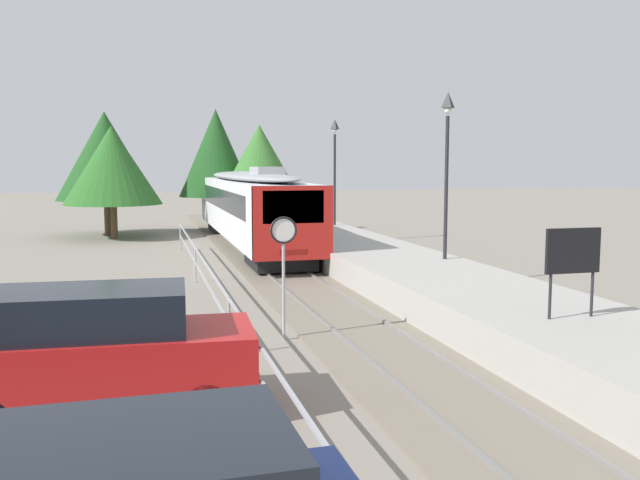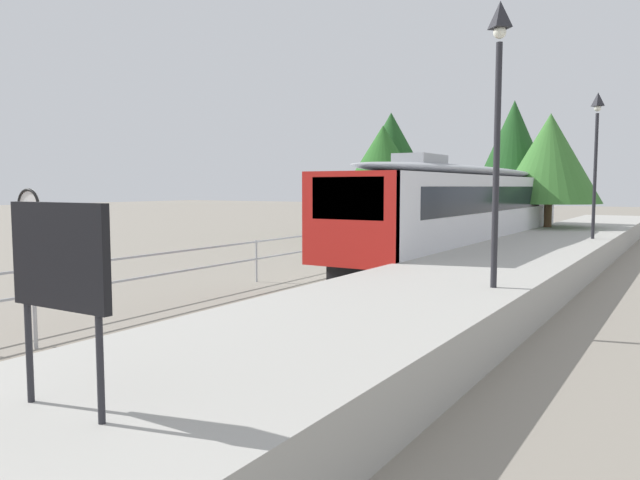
{
  "view_description": "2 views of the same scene",
  "coord_description": "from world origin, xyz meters",
  "px_view_note": "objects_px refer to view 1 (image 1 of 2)",
  "views": [
    {
      "loc": [
        -4.96,
        -1.54,
        3.92
      ],
      "look_at": [
        0.4,
        18.61,
        1.6
      ],
      "focal_mm": 37.55,
      "sensor_mm": 36.0,
      "label": 1
    },
    {
      "loc": [
        7.79,
        6.65,
        2.83
      ],
      "look_at": [
        0.4,
        18.61,
        1.6
      ],
      "focal_mm": 34.33,
      "sensor_mm": 36.0,
      "label": 2
    }
  ],
  "objects_px": {
    "platform_lamp_far_end": "(335,152)",
    "parked_suv_red": "(101,351)",
    "commuter_train": "(249,203)",
    "platform_notice_board": "(573,254)",
    "speed_limit_sign": "(284,247)",
    "platform_lamp_mid_platform": "(447,144)"
  },
  "relations": [
    {
      "from": "platform_notice_board",
      "to": "parked_suv_red",
      "type": "distance_m",
      "value": 9.0
    },
    {
      "from": "commuter_train",
      "to": "platform_lamp_mid_platform",
      "type": "bearing_deg",
      "value": -69.43
    },
    {
      "from": "commuter_train",
      "to": "parked_suv_red",
      "type": "relative_size",
      "value": 4.19
    },
    {
      "from": "platform_notice_board",
      "to": "speed_limit_sign",
      "type": "bearing_deg",
      "value": 149.19
    },
    {
      "from": "platform_lamp_mid_platform",
      "to": "platform_lamp_far_end",
      "type": "height_order",
      "value": "same"
    },
    {
      "from": "commuter_train",
      "to": "parked_suv_red",
      "type": "xyz_separation_m",
      "value": [
        -5.65,
        -21.21,
        -1.09
      ]
    },
    {
      "from": "commuter_train",
      "to": "platform_notice_board",
      "type": "relative_size",
      "value": 10.93
    },
    {
      "from": "platform_lamp_far_end",
      "to": "platform_notice_board",
      "type": "height_order",
      "value": "platform_lamp_far_end"
    },
    {
      "from": "commuter_train",
      "to": "platform_notice_board",
      "type": "distance_m",
      "value": 20.75
    },
    {
      "from": "commuter_train",
      "to": "platform_lamp_mid_platform",
      "type": "distance_m",
      "value": 13.11
    },
    {
      "from": "speed_limit_sign",
      "to": "platform_lamp_far_end",
      "type": "bearing_deg",
      "value": 70.48
    },
    {
      "from": "platform_lamp_far_end",
      "to": "speed_limit_sign",
      "type": "height_order",
      "value": "platform_lamp_far_end"
    },
    {
      "from": "platform_notice_board",
      "to": "platform_lamp_far_end",
      "type": "bearing_deg",
      "value": 86.58
    },
    {
      "from": "platform_lamp_far_end",
      "to": "parked_suv_red",
      "type": "xyz_separation_m",
      "value": [
        -10.18,
        -22.08,
        -3.56
      ]
    },
    {
      "from": "platform_lamp_mid_platform",
      "to": "platform_notice_board",
      "type": "xyz_separation_m",
      "value": [
        -1.28,
        -8.44,
        -2.44
      ]
    },
    {
      "from": "platform_lamp_far_end",
      "to": "speed_limit_sign",
      "type": "bearing_deg",
      "value": -109.52
    },
    {
      "from": "platform_lamp_mid_platform",
      "to": "platform_lamp_far_end",
      "type": "relative_size",
      "value": 1.0
    },
    {
      "from": "platform_lamp_mid_platform",
      "to": "speed_limit_sign",
      "type": "xyz_separation_m",
      "value": [
        -6.47,
        -5.34,
        -2.5
      ]
    },
    {
      "from": "platform_notice_board",
      "to": "speed_limit_sign",
      "type": "relative_size",
      "value": 0.64
    },
    {
      "from": "speed_limit_sign",
      "to": "parked_suv_red",
      "type": "relative_size",
      "value": 0.6
    },
    {
      "from": "commuter_train",
      "to": "speed_limit_sign",
      "type": "distance_m",
      "value": 17.5
    },
    {
      "from": "commuter_train",
      "to": "parked_suv_red",
      "type": "height_order",
      "value": "commuter_train"
    }
  ]
}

